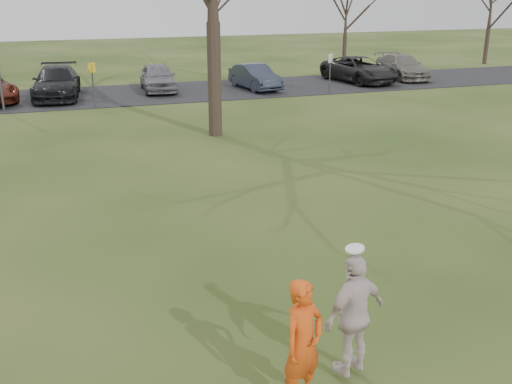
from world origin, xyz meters
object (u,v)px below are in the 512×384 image
Objects in this scene: car_3 at (57,82)px; car_7 at (402,67)px; car_5 at (255,77)px; car_6 at (359,69)px; car_4 at (158,77)px; catching_play at (355,314)px; player_defender at (303,344)px.

car_3 is 1.12× the size of car_7.
car_6 is at bearing -4.75° from car_5.
catching_play is (-1.52, -25.86, 0.29)m from car_4.
car_3 is 1.25× the size of car_4.
player_defender reaches higher than car_7.
catching_play reaches higher than player_defender.
player_defender is 0.47× the size of car_5.
player_defender reaches higher than car_3.
car_5 is 6.60m from car_6.
car_6 is at bearing 62.41° from catching_play.
car_5 is (5.12, -1.07, -0.06)m from car_4.
car_6 is at bearing 35.77° from player_defender.
catching_play is (3.65, -25.38, 0.24)m from car_3.
car_5 is 25.66m from catching_play.
car_4 is 11.71m from car_6.
car_5 is 2.04× the size of catching_play.
car_6 is 1.10× the size of car_7.
catching_play is (0.91, 0.30, 0.12)m from player_defender.
car_7 is 2.40× the size of catching_play.
catching_play is at bearing -114.18° from car_5.
car_7 is at bearing 31.16° from player_defender.
catching_play is at bearing -76.56° from car_3.
car_3 is 25.64m from catching_play.
car_4 is 25.91m from catching_play.
car_3 is (-2.74, 25.68, -0.12)m from player_defender.
car_4 is 5.23m from car_5.
catching_play reaches higher than car_3.
car_3 is 2.70× the size of catching_play.
player_defender reaches higher than car_4.
car_5 is 9.77m from car_7.
catching_play is (-13.22, -25.29, 0.29)m from car_6.
car_5 is at bearing 47.92° from player_defender.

